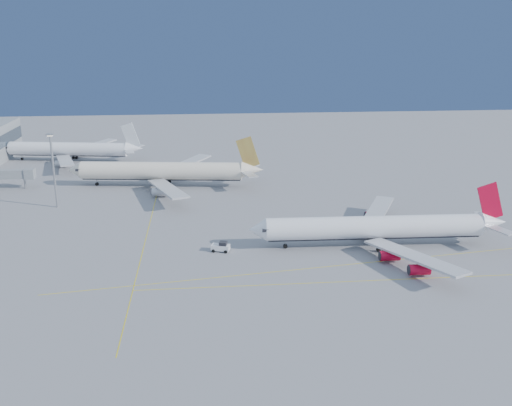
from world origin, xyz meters
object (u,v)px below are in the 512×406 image
(airliner_virgin, at_px, (380,228))
(airliner_third, at_px, (71,149))
(pushback_tug, at_px, (221,247))
(light_mast, at_px, (53,164))
(airliner_etihad, at_px, (166,171))

(airliner_virgin, xyz_separation_m, airliner_third, (-98.47, 108.57, 0.05))
(pushback_tug, bearing_deg, airliner_third, 134.25)
(light_mast, bearing_deg, airliner_third, 97.79)
(airliner_virgin, bearing_deg, airliner_third, 133.88)
(pushback_tug, distance_m, light_mast, 65.78)
(light_mast, bearing_deg, airliner_virgin, -25.19)
(airliner_virgin, relative_size, airliner_etihad, 0.96)
(airliner_etihad, bearing_deg, light_mast, -138.79)
(airliner_etihad, height_order, pushback_tug, airliner_etihad)
(airliner_etihad, xyz_separation_m, airliner_third, (-41.48, 44.88, -0.50))
(airliner_etihad, height_order, light_mast, light_mast)
(airliner_virgin, relative_size, pushback_tug, 13.44)
(airliner_virgin, bearing_deg, airliner_etihad, 133.49)
(airliner_third, xyz_separation_m, pushback_tug, (58.34, -108.37, -3.81))
(airliner_etihad, relative_size, pushback_tug, 13.98)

